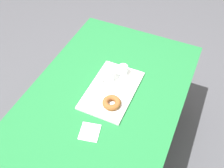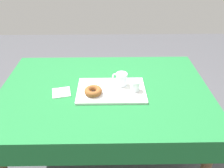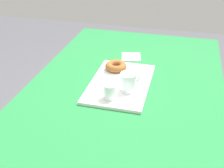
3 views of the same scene
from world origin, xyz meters
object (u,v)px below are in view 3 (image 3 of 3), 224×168
(serving_tray, at_px, (120,83))
(paper_napkin, at_px, (131,57))
(dining_table, at_px, (127,94))
(sugar_donut_left, at_px, (116,66))
(donut_plate_left, at_px, (116,70))
(water_glass_near, at_px, (110,92))
(tea_mug_left, at_px, (128,83))

(serving_tray, distance_m, paper_napkin, 0.35)
(dining_table, distance_m, sugar_donut_left, 0.17)
(dining_table, bearing_deg, donut_plate_left, 47.27)
(dining_table, relative_size, serving_tray, 3.15)
(donut_plate_left, xyz_separation_m, paper_napkin, (0.23, -0.04, -0.02))
(paper_napkin, bearing_deg, serving_tray, -178.04)
(water_glass_near, xyz_separation_m, paper_napkin, (0.52, -0.00, -0.05))
(tea_mug_left, distance_m, paper_napkin, 0.44)
(serving_tray, xyz_separation_m, water_glass_near, (-0.16, 0.01, 0.04))
(sugar_donut_left, bearing_deg, dining_table, -132.73)
(serving_tray, bearing_deg, dining_table, -30.08)
(dining_table, bearing_deg, paper_napkin, 7.46)
(tea_mug_left, bearing_deg, water_glass_near, 142.19)
(dining_table, xyz_separation_m, paper_napkin, (0.30, 0.04, 0.08))
(tea_mug_left, height_order, sugar_donut_left, tea_mug_left)
(paper_napkin, bearing_deg, tea_mug_left, -170.67)
(water_glass_near, bearing_deg, serving_tray, -4.40)
(tea_mug_left, distance_m, donut_plate_left, 0.23)
(dining_table, relative_size, sugar_donut_left, 12.41)
(dining_table, xyz_separation_m, sugar_donut_left, (0.08, 0.08, 0.12))
(serving_tray, bearing_deg, tea_mug_left, -141.78)
(water_glass_near, relative_size, paper_napkin, 0.61)
(dining_table, height_order, paper_napkin, paper_napkin)
(dining_table, distance_m, serving_tray, 0.10)
(sugar_donut_left, bearing_deg, paper_napkin, -10.51)
(water_glass_near, distance_m, paper_napkin, 0.52)
(donut_plate_left, bearing_deg, tea_mug_left, -150.37)
(tea_mug_left, bearing_deg, donut_plate_left, 29.63)
(dining_table, distance_m, water_glass_near, 0.25)
(tea_mug_left, relative_size, water_glass_near, 1.47)
(serving_tray, xyz_separation_m, donut_plate_left, (0.12, 0.05, 0.01))
(paper_napkin, bearing_deg, water_glass_near, 179.93)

